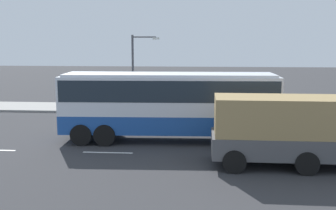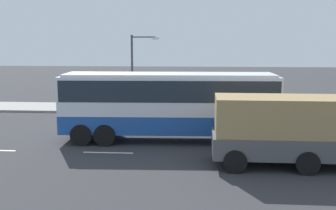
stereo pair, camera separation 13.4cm
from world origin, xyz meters
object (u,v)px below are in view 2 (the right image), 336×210
pedestrian_near_curb (214,95)px  street_lamp (136,66)px  cargo_truck (303,129)px  coach_bus (169,100)px  pedestrian_at_crossing (112,96)px

pedestrian_near_curb → street_lamp: 6.38m
pedestrian_near_curb → street_lamp: size_ratio=0.32×
cargo_truck → pedestrian_near_curb: (-3.16, 13.86, -0.43)m
coach_bus → street_lamp: street_lamp is taller
pedestrian_near_curb → street_lamp: bearing=-62.0°
pedestrian_near_curb → pedestrian_at_crossing: size_ratio=1.10×
coach_bus → pedestrian_near_curb: coach_bus is taller
coach_bus → street_lamp: (-2.97, 8.15, 1.20)m
pedestrian_near_curb → cargo_truck: bearing=24.6°
coach_bus → pedestrian_at_crossing: bearing=115.7°
pedestrian_near_curb → coach_bus: bearing=-4.0°
cargo_truck → pedestrian_at_crossing: (-11.01, 13.69, -0.53)m
coach_bus → cargo_truck: size_ratio=1.43×
cargo_truck → pedestrian_at_crossing: 17.58m
pedestrian_at_crossing → cargo_truck: bearing=-59.8°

